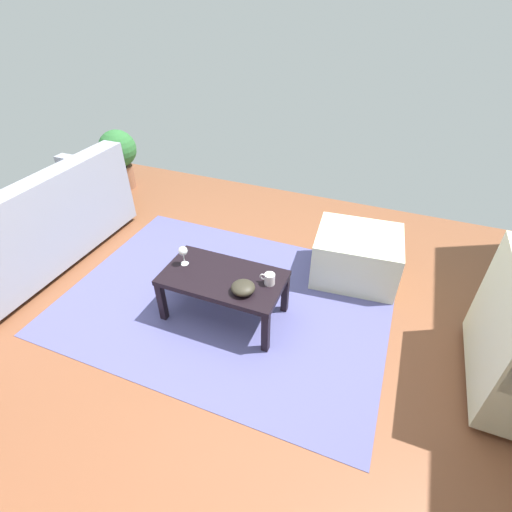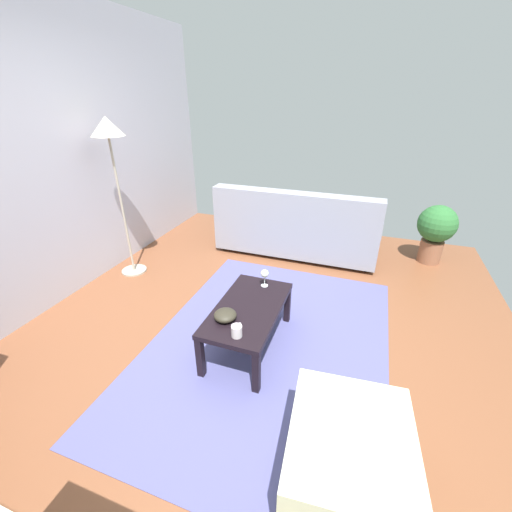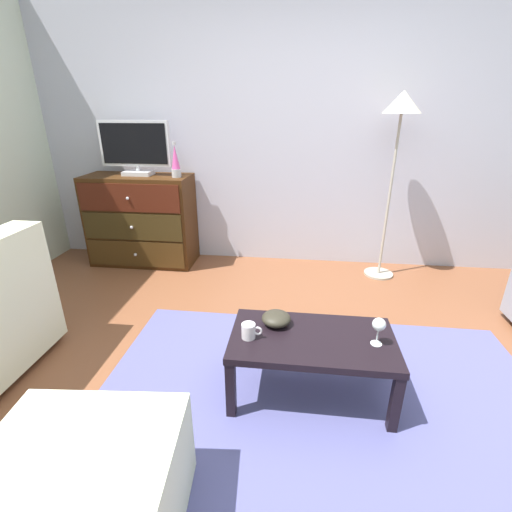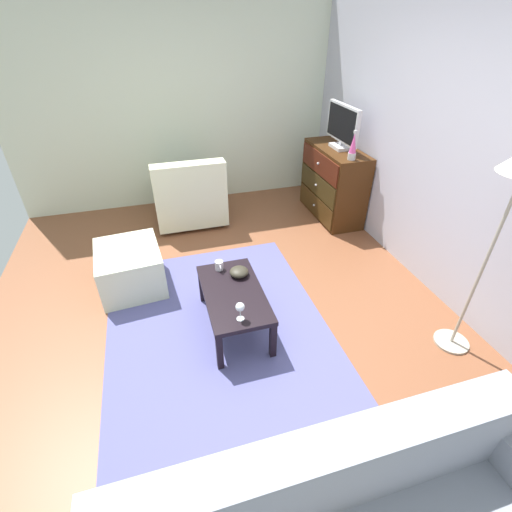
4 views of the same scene
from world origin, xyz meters
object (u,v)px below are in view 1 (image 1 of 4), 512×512
wine_glass (183,252)px  coffee_table (223,281)px  bowl_decorative (243,288)px  mug (269,279)px  ottoman (356,256)px  couch_large (27,232)px  potted_plant (119,154)px

wine_glass → coffee_table: bearing=176.0°
wine_glass → bowl_decorative: 0.56m
wine_glass → mug: (-0.68, -0.02, -0.07)m
coffee_table → ottoman: ottoman is taller
couch_large → potted_plant: 1.64m
wine_glass → bowl_decorative: bearing=166.9°
wine_glass → couch_large: bearing=2.3°
bowl_decorative → ottoman: size_ratio=0.24×
mug → ottoman: bearing=-122.1°
bowl_decorative → couch_large: 2.11m
ottoman → mug: bearing=57.9°
bowl_decorative → wine_glass: bearing=-13.1°
mug → ottoman: (-0.51, -0.81, -0.22)m
mug → couch_large: bearing=2.2°
ottoman → coffee_table: bearing=45.2°
bowl_decorative → couch_large: couch_large is taller
couch_large → ottoman: couch_large is taller
coffee_table → wine_glass: (0.33, -0.02, 0.17)m
wine_glass → bowl_decorative: size_ratio=0.93×
couch_large → potted_plant: bearing=-80.9°
mug → wine_glass: bearing=2.0°
mug → bowl_decorative: (0.14, 0.15, -0.00)m
mug → bowl_decorative: mug is taller
coffee_table → wine_glass: 0.37m
bowl_decorative → couch_large: bearing=-1.7°
coffee_table → ottoman: 1.22m
couch_large → potted_plant: (0.26, -1.62, 0.10)m
couch_large → coffee_table: bearing=-178.8°
coffee_table → bowl_decorative: 0.25m
mug → potted_plant: size_ratio=0.16×
wine_glass → bowl_decorative: wine_glass is taller
couch_large → ottoman: (-2.76, -0.90, -0.12)m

